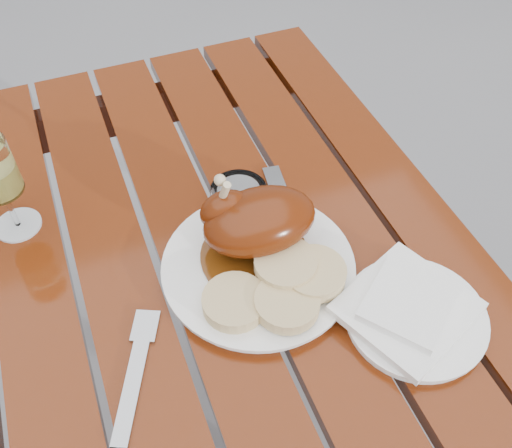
{
  "coord_description": "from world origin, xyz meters",
  "views": [
    {
      "loc": [
        -0.11,
        -0.43,
        1.41
      ],
      "look_at": [
        0.09,
        0.08,
        0.78
      ],
      "focal_mm": 40.0,
      "sensor_mm": 36.0,
      "label": 1
    }
  ],
  "objects": [
    {
      "name": "ashtray",
      "position": [
        0.1,
        0.16,
        0.76
      ],
      "size": [
        0.11,
        0.11,
        0.02
      ],
      "primitive_type": "cylinder",
      "rotation": [
        0.0,
        0.0,
        0.26
      ],
      "color": "#B2B7BC",
      "rests_on": "table"
    },
    {
      "name": "napkin",
      "position": [
        0.23,
        -0.13,
        0.77
      ],
      "size": [
        0.2,
        0.19,
        0.01
      ],
      "primitive_type": "cube",
      "rotation": [
        0.0,
        0.0,
        0.39
      ],
      "color": "white",
      "rests_on": "side_plate"
    },
    {
      "name": "knife",
      "position": [
        0.15,
        0.07,
        0.75
      ],
      "size": [
        0.05,
        0.21,
        0.01
      ],
      "primitive_type": "cube",
      "rotation": [
        0.0,
        0.0,
        -0.14
      ],
      "color": "gray",
      "rests_on": "table"
    },
    {
      "name": "fork",
      "position": [
        -0.13,
        -0.08,
        0.75
      ],
      "size": [
        0.09,
        0.16,
        0.01
      ],
      "primitive_type": "cube",
      "rotation": [
        0.0,
        0.0,
        -0.44
      ],
      "color": "gray",
      "rests_on": "table"
    },
    {
      "name": "wine_glass",
      "position": [
        -0.24,
        0.23,
        0.83
      ],
      "size": [
        0.09,
        0.09,
        0.16
      ],
      "primitive_type": "cylinder",
      "rotation": [
        0.0,
        0.0,
        0.3
      ],
      "color": "#CBC55C",
      "rests_on": "table"
    },
    {
      "name": "roast_duck",
      "position": [
        0.08,
        0.06,
        0.81
      ],
      "size": [
        0.18,
        0.15,
        0.12
      ],
      "color": "#532709",
      "rests_on": "dinner_plate"
    },
    {
      "name": "bread_dumplings",
      "position": [
        0.08,
        -0.04,
        0.78
      ],
      "size": [
        0.2,
        0.14,
        0.03
      ],
      "color": "tan",
      "rests_on": "dinner_plate"
    },
    {
      "name": "table",
      "position": [
        0.0,
        0.0,
        0.38
      ],
      "size": [
        0.8,
        1.2,
        0.75
      ],
      "primitive_type": "cube",
      "color": "maroon",
      "rests_on": "ground"
    },
    {
      "name": "dinner_plate",
      "position": [
        0.07,
        0.02,
        0.76
      ],
      "size": [
        0.33,
        0.33,
        0.02
      ],
      "primitive_type": "cylinder",
      "rotation": [
        0.0,
        0.0,
        0.21
      ],
      "color": "white",
      "rests_on": "table"
    },
    {
      "name": "side_plate",
      "position": [
        0.24,
        -0.14,
        0.76
      ],
      "size": [
        0.25,
        0.25,
        0.02
      ],
      "primitive_type": "cylinder",
      "rotation": [
        0.0,
        0.0,
        0.38
      ],
      "color": "white",
      "rests_on": "table"
    }
  ]
}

